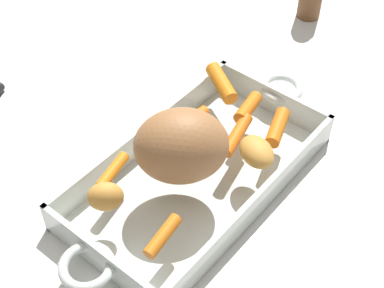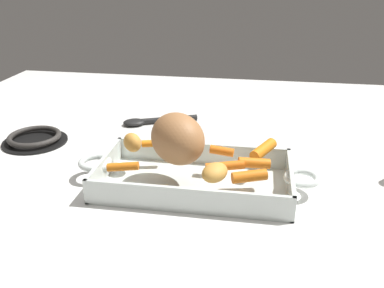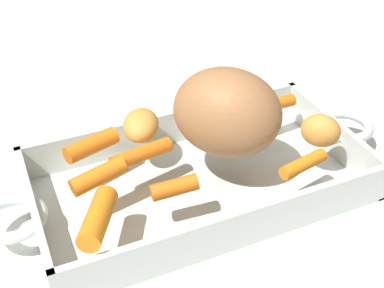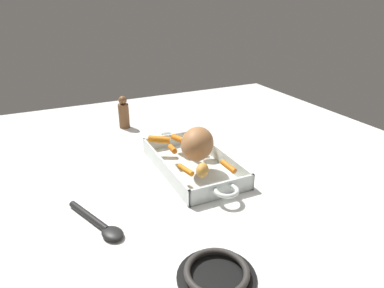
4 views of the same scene
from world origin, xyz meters
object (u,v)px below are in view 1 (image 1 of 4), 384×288
(baby_carrot_northeast, at_px, (246,107))
(baby_carrot_short, at_px, (113,171))
(baby_carrot_center_right, at_px, (222,83))
(baby_carrot_southwest, at_px, (278,127))
(potato_golden_small, at_px, (257,152))
(baby_carrot_northwest, at_px, (163,236))
(potato_near_roast, at_px, (105,197))
(roasting_dish, at_px, (197,174))
(pork_roast, at_px, (184,148))
(baby_carrot_center_left, at_px, (194,118))
(baby_carrot_southeast, at_px, (237,135))

(baby_carrot_northeast, xyz_separation_m, baby_carrot_short, (-0.20, 0.06, -0.00))
(baby_carrot_center_right, relative_size, baby_carrot_southwest, 1.13)
(potato_golden_small, bearing_deg, baby_carrot_center_right, 55.37)
(baby_carrot_northeast, distance_m, baby_carrot_northwest, 0.24)
(baby_carrot_northwest, height_order, potato_near_roast, potato_near_roast)
(baby_carrot_southwest, bearing_deg, roasting_dish, 152.81)
(baby_carrot_southwest, bearing_deg, baby_carrot_center_right, 78.33)
(roasting_dish, bearing_deg, baby_carrot_southwest, -27.19)
(baby_carrot_northeast, height_order, potato_golden_small, potato_golden_small)
(roasting_dish, height_order, baby_carrot_southwest, baby_carrot_southwest)
(baby_carrot_northeast, distance_m, baby_carrot_southwest, 0.06)
(baby_carrot_short, height_order, potato_golden_small, potato_golden_small)
(pork_roast, height_order, baby_carrot_center_left, pork_roast)
(baby_carrot_southwest, bearing_deg, pork_roast, 160.34)
(roasting_dish, xyz_separation_m, baby_carrot_short, (-0.09, 0.06, 0.04))
(pork_roast, bearing_deg, baby_carrot_northeast, 3.22)
(pork_roast, bearing_deg, baby_carrot_short, 130.37)
(roasting_dish, distance_m, pork_roast, 0.09)
(baby_carrot_northeast, distance_m, baby_carrot_center_right, 0.06)
(baby_carrot_center_right, relative_size, potato_golden_small, 1.25)
(baby_carrot_center_right, height_order, baby_carrot_center_left, baby_carrot_center_right)
(baby_carrot_northwest, xyz_separation_m, potato_golden_small, (0.17, -0.01, 0.01))
(baby_carrot_southwest, bearing_deg, baby_carrot_center_left, 119.87)
(baby_carrot_northeast, bearing_deg, pork_roast, -176.78)
(baby_carrot_southeast, xyz_separation_m, potato_golden_small, (-0.01, -0.04, 0.01))
(baby_carrot_northeast, distance_m, baby_carrot_center_left, 0.08)
(baby_carrot_northwest, xyz_separation_m, baby_carrot_center_left, (0.17, 0.10, 0.00))
(baby_carrot_northwest, height_order, baby_carrot_center_left, same)
(baby_carrot_northeast, bearing_deg, baby_carrot_southwest, -96.84)
(roasting_dish, height_order, baby_carrot_northwest, baby_carrot_northwest)
(baby_carrot_southeast, bearing_deg, potato_golden_small, -108.85)
(roasting_dish, relative_size, baby_carrot_southeast, 6.58)
(baby_carrot_center_right, height_order, baby_carrot_northwest, baby_carrot_center_right)
(baby_carrot_center_right, bearing_deg, baby_carrot_short, 178.77)
(baby_carrot_southwest, height_order, baby_carrot_northwest, baby_carrot_southwest)
(roasting_dish, xyz_separation_m, pork_roast, (-0.03, -0.00, 0.08))
(baby_carrot_northeast, relative_size, baby_carrot_northwest, 1.02)
(baby_carrot_southeast, bearing_deg, baby_carrot_northeast, 23.00)
(roasting_dish, bearing_deg, potato_near_roast, 165.41)
(baby_carrot_southeast, distance_m, potato_golden_small, 0.04)
(pork_roast, relative_size, potato_near_roast, 2.68)
(baby_carrot_southwest, xyz_separation_m, potato_near_roast, (-0.24, 0.09, 0.01))
(roasting_dish, relative_size, potato_golden_small, 8.46)
(baby_carrot_southwest, relative_size, baby_carrot_northwest, 1.06)
(baby_carrot_southeast, xyz_separation_m, baby_carrot_short, (-0.15, 0.08, -0.00))
(baby_carrot_center_right, bearing_deg, baby_carrot_center_left, -170.39)
(baby_carrot_southeast, relative_size, baby_carrot_southwest, 1.16)
(pork_roast, bearing_deg, potato_near_roast, 158.53)
(baby_carrot_northeast, xyz_separation_m, baby_carrot_southwest, (-0.01, -0.06, 0.00))
(baby_carrot_northwest, xyz_separation_m, potato_near_roast, (-0.01, 0.08, 0.01))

